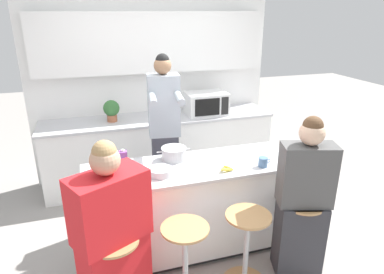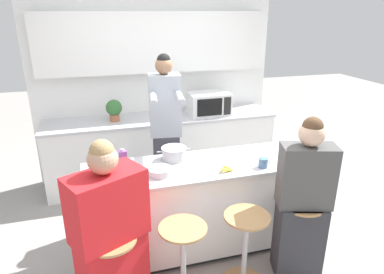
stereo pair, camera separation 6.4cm
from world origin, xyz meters
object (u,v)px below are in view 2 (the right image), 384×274
at_px(person_seated_near, 302,207).
at_px(banana_bunch, 226,169).
at_px(kitchen_island, 194,207).
at_px(juice_carton, 123,162).
at_px(microwave, 209,103).
at_px(bar_stool_leftmost, 114,274).
at_px(person_cooking, 166,139).
at_px(person_wrapped_blanket, 110,238).
at_px(bar_stool_center_left, 183,261).
at_px(cooking_pot, 174,153).
at_px(fruit_bowl, 160,171).
at_px(coffee_cup_near, 263,163).
at_px(bar_stool_rightmost, 299,234).
at_px(bar_stool_center_right, 245,248).
at_px(potted_plant, 114,109).

bearing_deg(person_seated_near, banana_bunch, 162.40).
xyz_separation_m(kitchen_island, juice_carton, (-0.62, 0.02, 0.54)).
bearing_deg(microwave, bar_stool_leftmost, -124.63).
distance_m(person_cooking, person_wrapped_blanket, 1.44).
xyz_separation_m(bar_stool_center_left, cooking_pot, (0.12, 0.78, 0.58)).
height_order(bar_stool_leftmost, person_cooking, person_cooking).
relative_size(kitchen_island, person_wrapped_blanket, 1.39).
height_order(bar_stool_leftmost, person_wrapped_blanket, person_wrapped_blanket).
height_order(kitchen_island, cooking_pot, cooking_pot).
height_order(bar_stool_center_left, fruit_bowl, fruit_bowl).
height_order(coffee_cup_near, microwave, microwave).
relative_size(kitchen_island, bar_stool_leftmost, 2.90).
bearing_deg(bar_stool_rightmost, cooking_pot, 141.88).
distance_m(bar_stool_center_right, banana_bunch, 0.67).
relative_size(bar_stool_leftmost, person_cooking, 0.38).
height_order(coffee_cup_near, banana_bunch, coffee_cup_near).
xyz_separation_m(kitchen_island, bar_stool_leftmost, (-0.79, -0.60, -0.08)).
xyz_separation_m(kitchen_island, person_wrapped_blanket, (-0.80, -0.57, 0.22)).
distance_m(bar_stool_center_right, potted_plant, 2.37).
relative_size(bar_stool_center_right, juice_carton, 3.09).
bearing_deg(microwave, bar_stool_rightmost, -85.45).
xyz_separation_m(bar_stool_center_right, potted_plant, (-0.86, 2.10, 0.69)).
bearing_deg(person_cooking, juice_carton, -120.52).
relative_size(kitchen_island, coffee_cup_near, 17.06).
distance_m(bar_stool_center_right, coffee_cup_near, 0.75).
bearing_deg(kitchen_island, juice_carton, 177.79).
distance_m(banana_bunch, potted_plant, 1.90).
height_order(person_seated_near, coffee_cup_near, person_seated_near).
distance_m(bar_stool_center_left, fruit_bowl, 0.75).
distance_m(person_seated_near, microwave, 2.08).
bearing_deg(person_wrapped_blanket, person_cooking, 35.00).
height_order(bar_stool_rightmost, person_seated_near, person_seated_near).
bearing_deg(microwave, coffee_cup_near, -91.72).
bearing_deg(person_wrapped_blanket, juice_carton, 47.72).
bearing_deg(potted_plant, bar_stool_center_right, -67.76).
distance_m(bar_stool_center_right, person_seated_near, 0.59).
bearing_deg(banana_bunch, person_wrapped_blanket, -159.82).
distance_m(bar_stool_rightmost, fruit_bowl, 1.33).
height_order(bar_stool_center_right, cooking_pot, cooking_pot).
xyz_separation_m(bar_stool_rightmost, cooking_pot, (-0.94, 0.74, 0.58)).
bearing_deg(person_wrapped_blanket, microwave, 28.66).
relative_size(person_wrapped_blanket, microwave, 2.67).
height_order(cooking_pot, juice_carton, juice_carton).
height_order(bar_stool_leftmost, bar_stool_center_left, same).
xyz_separation_m(kitchen_island, person_seated_near, (0.78, -0.57, 0.21)).
relative_size(bar_stool_center_left, juice_carton, 3.09).
xyz_separation_m(person_seated_near, coffee_cup_near, (-0.20, 0.36, 0.27)).
relative_size(bar_stool_center_right, person_wrapped_blanket, 0.48).
bearing_deg(bar_stool_center_left, juice_carton, 119.79).
bearing_deg(coffee_cup_near, bar_stool_rightmost, -58.64).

